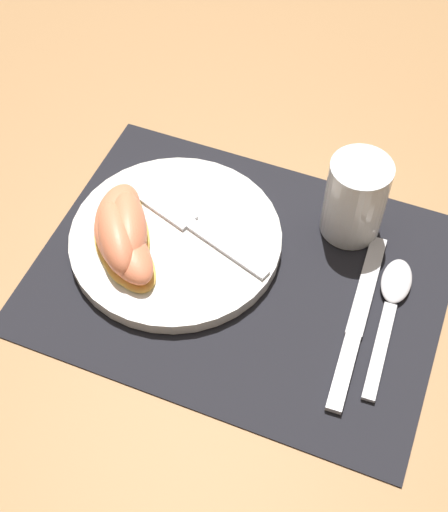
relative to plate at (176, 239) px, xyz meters
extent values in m
plane|color=#A37547|center=(0.09, -0.01, -0.01)|extent=(3.00, 3.00, 0.00)
cube|color=black|center=(0.09, -0.01, -0.01)|extent=(0.46, 0.35, 0.00)
cylinder|color=white|center=(0.00, 0.00, 0.00)|extent=(0.25, 0.25, 0.02)
cylinder|color=silver|center=(0.18, 0.10, 0.04)|extent=(0.07, 0.07, 0.10)
cylinder|color=yellow|center=(0.18, 0.10, 0.02)|extent=(0.06, 0.06, 0.06)
cube|color=silver|center=(0.23, -0.09, 0.00)|extent=(0.02, 0.09, 0.01)
cube|color=silver|center=(0.22, 0.02, -0.01)|extent=(0.03, 0.14, 0.01)
cube|color=silver|center=(0.26, -0.05, -0.01)|extent=(0.02, 0.12, 0.01)
ellipsoid|color=silver|center=(0.25, 0.04, 0.00)|extent=(0.04, 0.06, 0.01)
cube|color=silver|center=(0.06, 0.00, 0.01)|extent=(0.11, 0.05, 0.00)
cube|color=silver|center=(-0.02, 0.03, 0.01)|extent=(0.07, 0.05, 0.00)
ellipsoid|color=#F7C656|center=(-0.07, -0.01, 0.01)|extent=(0.07, 0.10, 0.01)
ellipsoid|color=#F4845B|center=(-0.07, -0.01, 0.03)|extent=(0.07, 0.10, 0.04)
ellipsoid|color=#F7C656|center=(-0.05, -0.03, 0.01)|extent=(0.09, 0.11, 0.01)
ellipsoid|color=#F4845B|center=(-0.05, -0.03, 0.03)|extent=(0.09, 0.11, 0.05)
ellipsoid|color=#F7C656|center=(-0.05, -0.04, 0.01)|extent=(0.10, 0.11, 0.01)
ellipsoid|color=#F4845B|center=(-0.05, -0.04, 0.03)|extent=(0.09, 0.11, 0.05)
ellipsoid|color=#F7C656|center=(-0.04, -0.05, 0.01)|extent=(0.12, 0.11, 0.01)
ellipsoid|color=#F4845B|center=(-0.04, -0.05, 0.03)|extent=(0.12, 0.11, 0.04)
camera|label=1|loc=(0.24, -0.45, 0.66)|focal=50.00mm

